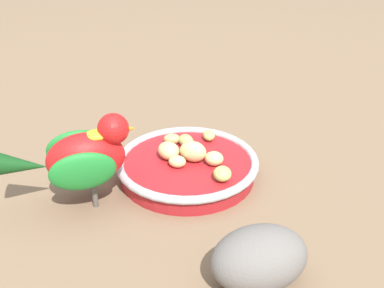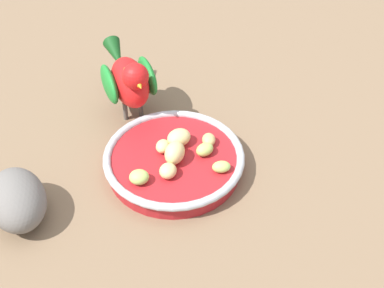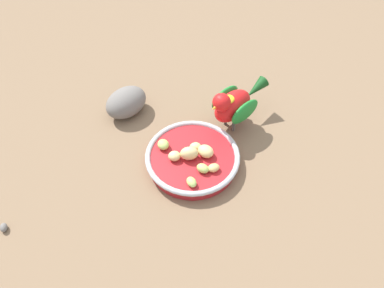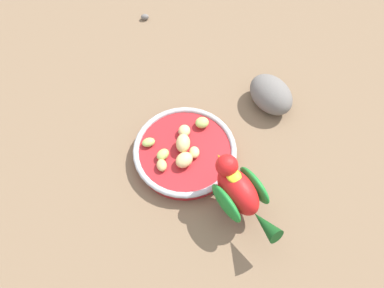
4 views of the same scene
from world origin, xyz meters
name	(u,v)px [view 4 (image 4 of 4)]	position (x,y,z in m)	size (l,w,h in m)	color
ground_plane	(188,163)	(0.00, 0.00, 0.00)	(4.00, 4.00, 0.00)	#7A6047
feeding_bowl	(185,152)	(0.00, 0.02, 0.02)	(0.20, 0.20, 0.03)	#AD1E23
apple_piece_0	(163,155)	(-0.04, 0.02, 0.03)	(0.03, 0.02, 0.02)	#B2CC66
apple_piece_1	(185,143)	(0.00, 0.02, 0.04)	(0.04, 0.03, 0.03)	#E5C67F
apple_piece_2	(149,142)	(-0.06, 0.06, 0.03)	(0.03, 0.02, 0.02)	#B2CC66
apple_piece_3	(184,131)	(0.01, 0.05, 0.04)	(0.03, 0.02, 0.02)	#E5C67F
apple_piece_4	(184,160)	(-0.01, -0.01, 0.04)	(0.04, 0.03, 0.02)	#E5C67F
apple_piece_5	(162,165)	(-0.05, 0.00, 0.03)	(0.03, 0.02, 0.02)	tan
apple_piece_6	(195,154)	(0.01, 0.00, 0.03)	(0.02, 0.02, 0.02)	#E5C67F
apple_piece_7	(202,123)	(0.06, 0.06, 0.03)	(0.03, 0.02, 0.02)	#B2CC66
parrot	(239,191)	(0.04, -0.12, 0.07)	(0.09, 0.18, 0.12)	#59544C
rock_large	(271,94)	(0.22, 0.06, 0.03)	(0.10, 0.08, 0.07)	slate
pebble_0	(145,17)	(0.07, 0.41, 0.01)	(0.02, 0.01, 0.01)	slate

